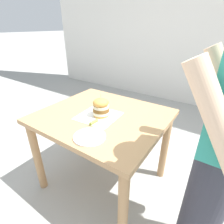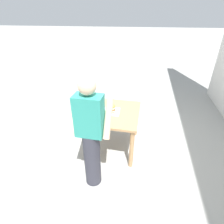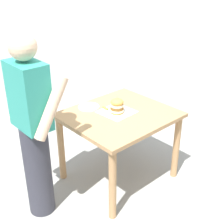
{
  "view_description": "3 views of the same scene",
  "coord_description": "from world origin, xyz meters",
  "px_view_note": "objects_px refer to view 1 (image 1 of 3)",
  "views": [
    {
      "loc": [
        1.04,
        0.81,
        1.46
      ],
      "look_at": [
        0.0,
        0.1,
        0.83
      ],
      "focal_mm": 28.0,
      "sensor_mm": 36.0,
      "label": 1
    },
    {
      "loc": [
        -0.53,
        2.68,
        2.29
      ],
      "look_at": [
        0.0,
        0.1,
        0.83
      ],
      "focal_mm": 28.0,
      "sensor_mm": 36.0,
      "label": 2
    },
    {
      "loc": [
        -2.01,
        1.94,
        2.16
      ],
      "look_at": [
        0.0,
        0.1,
        0.83
      ],
      "focal_mm": 50.0,
      "sensor_mm": 36.0,
      "label": 3
    }
  ],
  "objects_px": {
    "sandwich": "(101,107)",
    "pickle_spear": "(94,122)",
    "side_plate_with_forks": "(90,137)",
    "patio_table": "(103,127)",
    "diner_across_table": "(223,149)"
  },
  "relations": [
    {
      "from": "diner_across_table",
      "to": "pickle_spear",
      "type": "bearing_deg",
      "value": -87.92
    },
    {
      "from": "patio_table",
      "to": "sandwich",
      "type": "xyz_separation_m",
      "value": [
        0.03,
        0.01,
        0.21
      ]
    },
    {
      "from": "pickle_spear",
      "to": "diner_across_table",
      "type": "bearing_deg",
      "value": 92.08
    },
    {
      "from": "sandwich",
      "to": "side_plate_with_forks",
      "type": "height_order",
      "value": "sandwich"
    },
    {
      "from": "sandwich",
      "to": "side_plate_with_forks",
      "type": "xyz_separation_m",
      "value": [
        0.29,
        0.13,
        -0.07
      ]
    },
    {
      "from": "side_plate_with_forks",
      "to": "sandwich",
      "type": "bearing_deg",
      "value": -156.78
    },
    {
      "from": "sandwich",
      "to": "pickle_spear",
      "type": "relative_size",
      "value": 2.4
    },
    {
      "from": "sandwich",
      "to": "pickle_spear",
      "type": "xyz_separation_m",
      "value": [
        0.14,
        0.03,
        -0.06
      ]
    },
    {
      "from": "patio_table",
      "to": "diner_across_table",
      "type": "xyz_separation_m",
      "value": [
        0.13,
        0.88,
        0.24
      ]
    },
    {
      "from": "side_plate_with_forks",
      "to": "diner_across_table",
      "type": "xyz_separation_m",
      "value": [
        -0.19,
        0.74,
        0.1
      ]
    },
    {
      "from": "patio_table",
      "to": "sandwich",
      "type": "distance_m",
      "value": 0.21
    },
    {
      "from": "sandwich",
      "to": "side_plate_with_forks",
      "type": "bearing_deg",
      "value": 23.22
    },
    {
      "from": "patio_table",
      "to": "side_plate_with_forks",
      "type": "relative_size",
      "value": 4.73
    },
    {
      "from": "patio_table",
      "to": "pickle_spear",
      "type": "xyz_separation_m",
      "value": [
        0.16,
        0.04,
        0.14
      ]
    },
    {
      "from": "pickle_spear",
      "to": "side_plate_with_forks",
      "type": "relative_size",
      "value": 0.36
    }
  ]
}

